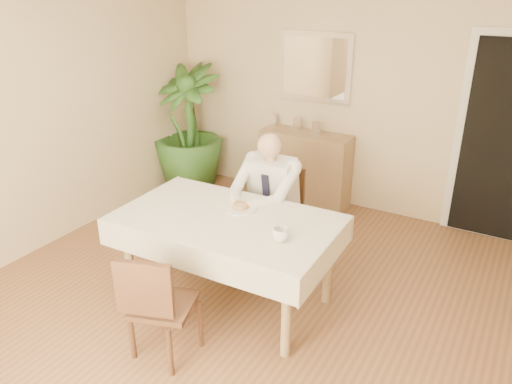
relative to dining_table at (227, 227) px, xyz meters
The scene contains 17 objects.
room 0.69m from the dining_table, 48.42° to the right, with size 5.00×5.02×2.60m.
doorway 2.87m from the dining_table, 52.57° to the left, with size 0.96×0.07×2.10m.
mirror 2.45m from the dining_table, 97.55° to the left, with size 0.86×0.04×0.76m.
dining_table is the anchor object (origin of this frame).
chair_far 0.90m from the dining_table, 90.00° to the left, with size 0.43×0.43×0.86m.
chair_near 0.86m from the dining_table, 91.54° to the right, with size 0.50×0.51×0.83m.
seated_man 0.59m from the dining_table, 90.00° to the left, with size 0.48×0.72×1.24m.
plate 0.20m from the dining_table, 83.75° to the left, with size 0.26×0.26×0.02m, color white.
food 0.21m from the dining_table, 83.75° to the left, with size 0.14×0.14×0.06m, color olive.
knife 0.17m from the dining_table, 62.87° to the left, with size 0.01×0.01×0.13m, color silver.
fork 0.16m from the dining_table, 100.18° to the left, with size 0.01×0.01×0.13m, color silver.
coffee_mug 0.57m from the dining_table, 12.44° to the right, with size 0.12×0.12×0.09m, color white.
sideboard 2.15m from the dining_table, 98.08° to the left, with size 1.05×0.36×0.84m, color #9F8052.
photo_frame_left 2.32m from the dining_table, 109.43° to the left, with size 0.10×0.02×0.14m, color silver.
photo_frame_center 2.25m from the dining_table, 101.88° to the left, with size 0.10×0.02×0.14m, color silver.
photo_frame_right 2.17m from the dining_table, 95.28° to the left, with size 0.10×0.02×0.14m, color silver.
potted_palm 2.52m from the dining_table, 134.15° to the left, with size 0.85×0.85×1.52m, color #2A551D.
Camera 1 is at (1.76, -2.68, 2.47)m, focal length 35.00 mm.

